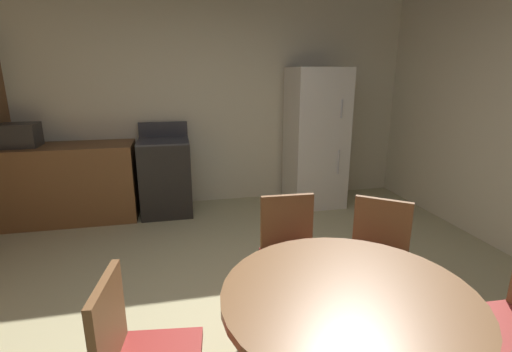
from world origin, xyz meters
TOP-DOWN VIEW (x-y plane):
  - ground_plane at (0.00, 0.00)m, footprint 14.00×14.00m
  - wall_back at (0.00, 2.94)m, footprint 5.84×0.12m
  - kitchen_counter at (-1.72, 2.54)m, footprint 1.81×0.60m
  - oven_range at (-0.46, 2.55)m, footprint 0.60×0.60m
  - refrigerator at (1.45, 2.49)m, footprint 0.68×0.68m
  - microwave at (-2.02, 2.54)m, footprint 0.44×0.32m
  - dining_table at (0.39, -0.66)m, footprint 1.13×1.13m
  - chair_north at (0.42, 0.27)m, footprint 0.41×0.41m
  - chair_northeast at (0.97, 0.07)m, footprint 0.56×0.56m

SIDE VIEW (x-z plane):
  - ground_plane at x=0.00m, z-range 0.00..0.00m
  - kitchen_counter at x=-1.72m, z-range 0.00..0.90m
  - oven_range at x=-0.46m, z-range -0.08..1.02m
  - chair_north at x=0.42m, z-range 0.07..0.94m
  - chair_northeast at x=0.97m, z-range 0.07..0.94m
  - dining_table at x=0.39m, z-range 0.22..0.98m
  - refrigerator at x=1.45m, z-range 0.00..1.76m
  - microwave at x=-2.02m, z-range 0.90..1.16m
  - wall_back at x=0.00m, z-range 0.00..2.70m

